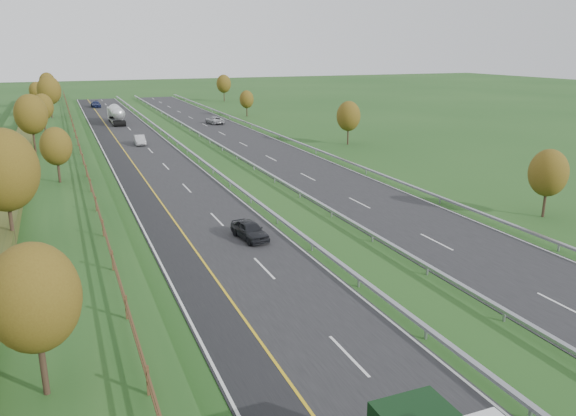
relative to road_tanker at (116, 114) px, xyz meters
name	(u,v)px	position (x,y,z in m)	size (l,w,h in m)	color
ground	(227,169)	(8.03, -48.60, -1.86)	(400.00, 400.00, 0.00)	#1E4518
near_carriageway	(154,166)	(0.03, -43.60, -1.84)	(10.50, 200.00, 0.04)	black
far_carriageway	(277,156)	(16.53, -43.60, -1.84)	(10.50, 200.00, 0.04)	black
hard_shoulder	(123,168)	(-3.72, -43.60, -1.84)	(3.00, 200.00, 0.04)	black
lane_markings	(205,162)	(6.43, -43.72, -1.81)	(26.75, 200.00, 0.01)	silver
embankment_left	(41,166)	(-12.97, -43.60, -0.86)	(12.00, 200.00, 2.00)	#1E4518
hedge_left	(20,154)	(-14.97, -43.60, 0.69)	(2.20, 180.00, 1.10)	#2D3917
fence_left	(80,150)	(-8.47, -44.01, 0.87)	(0.12, 189.06, 1.20)	#422B19
median_barrier_near	(199,158)	(5.73, -43.60, -1.25)	(0.32, 200.00, 0.71)	#999CA1
median_barrier_far	(237,155)	(10.83, -43.60, -1.25)	(0.32, 200.00, 0.71)	#999CA1
outer_barrier_far	(316,149)	(22.33, -43.60, -1.25)	(0.32, 200.00, 0.71)	#999CA1
trees_left	(38,123)	(-12.62, -46.97, 4.51)	(6.64, 164.30, 7.66)	#2D2116
trees_far	(287,102)	(29.82, -14.39, 2.38)	(8.45, 118.60, 7.12)	#2D2116
road_tanker	(116,114)	(0.00, 0.00, 0.00)	(2.40, 11.22, 3.46)	silver
car_dark_near	(250,230)	(2.30, -74.53, -1.10)	(1.71, 4.24, 1.44)	black
car_silver_mid	(140,140)	(0.63, -26.88, -1.12)	(1.50, 4.29, 1.41)	#A8A9AD
car_small_far	(96,104)	(-1.57, 32.93, -1.09)	(2.05, 5.05, 1.47)	#171F48
car_oncoming	(215,120)	(17.40, -7.92, -1.12)	(2.32, 5.03, 1.40)	#A9A9AE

